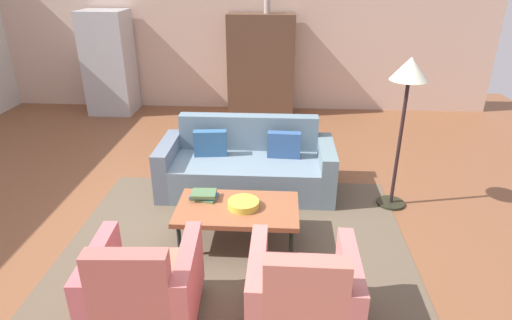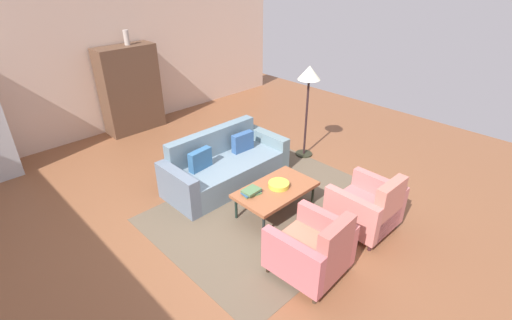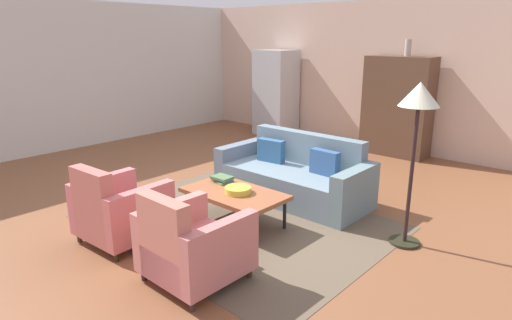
# 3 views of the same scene
# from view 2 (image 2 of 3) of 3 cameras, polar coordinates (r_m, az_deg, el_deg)

# --- Properties ---
(ground_plane) EXTENTS (11.05, 11.05, 0.00)m
(ground_plane) POSITION_cam_2_polar(r_m,az_deg,el_deg) (5.63, -1.74, -7.84)
(ground_plane) COLOR brown
(wall_back) EXTENTS (9.21, 0.12, 2.80)m
(wall_back) POSITION_cam_2_polar(r_m,az_deg,el_deg) (8.43, -22.54, 13.24)
(wall_back) COLOR beige
(wall_back) RESTS_ON ground
(area_rug) EXTENTS (3.40, 2.60, 0.01)m
(area_rug) POSITION_cam_2_polar(r_m,az_deg,el_deg) (5.66, 2.59, -7.54)
(area_rug) COLOR brown
(area_rug) RESTS_ON ground
(couch) EXTENTS (2.10, 0.91, 0.86)m
(couch) POSITION_cam_2_polar(r_m,az_deg,el_deg) (6.21, -4.98, -0.95)
(couch) COLOR slate
(couch) RESTS_ON ground
(coffee_table) EXTENTS (1.20, 0.70, 0.40)m
(coffee_table) POSITION_cam_2_polar(r_m,az_deg,el_deg) (5.43, 3.06, -4.67)
(coffee_table) COLOR black
(coffee_table) RESTS_ON ground
(armchair_left) EXTENTS (0.84, 0.84, 0.88)m
(armchair_left) POSITION_cam_2_polar(r_m,az_deg,el_deg) (4.50, 8.88, -13.69)
(armchair_left) COLOR black
(armchair_left) RESTS_ON ground
(armchair_right) EXTENTS (0.81, 0.81, 0.88)m
(armchair_right) POSITION_cam_2_polar(r_m,az_deg,el_deg) (5.32, 16.88, -7.17)
(armchair_right) COLOR black
(armchair_right) RESTS_ON ground
(fruit_bowl) EXTENTS (0.31, 0.31, 0.07)m
(fruit_bowl) POSITION_cam_2_polar(r_m,az_deg,el_deg) (5.43, 3.51, -3.80)
(fruit_bowl) COLOR gold
(fruit_bowl) RESTS_ON coffee_table
(book_stack) EXTENTS (0.29, 0.22, 0.07)m
(book_stack) POSITION_cam_2_polar(r_m,az_deg,el_deg) (5.26, -0.73, -4.87)
(book_stack) COLOR #547C49
(book_stack) RESTS_ON coffee_table
(cabinet) EXTENTS (1.20, 0.51, 1.80)m
(cabinet) POSITION_cam_2_polar(r_m,az_deg,el_deg) (8.39, -18.75, 10.23)
(cabinet) COLOR brown
(cabinet) RESTS_ON ground
(vase_tall) EXTENTS (0.11, 0.11, 0.29)m
(vase_tall) POSITION_cam_2_polar(r_m,az_deg,el_deg) (8.18, -19.28, 17.34)
(vase_tall) COLOR #B0A299
(vase_tall) RESTS_ON cabinet
(floor_lamp) EXTENTS (0.40, 0.40, 1.72)m
(floor_lamp) POSITION_cam_2_polar(r_m,az_deg,el_deg) (6.68, 8.12, 11.86)
(floor_lamp) COLOR black
(floor_lamp) RESTS_ON ground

